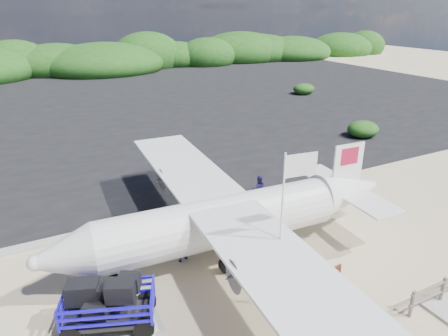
# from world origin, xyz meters

# --- Properties ---
(ground) EXTENTS (160.00, 160.00, 0.00)m
(ground) POSITION_xyz_m (0.00, 0.00, 0.00)
(ground) COLOR beige
(asphalt_apron) EXTENTS (90.00, 50.00, 0.04)m
(asphalt_apron) POSITION_xyz_m (0.00, 30.00, 0.00)
(asphalt_apron) COLOR #B2B2B2
(asphalt_apron) RESTS_ON ground
(vegetation_band) EXTENTS (124.00, 8.00, 4.40)m
(vegetation_band) POSITION_xyz_m (0.00, 55.00, 0.00)
(vegetation_band) COLOR #B2B2B2
(vegetation_band) RESTS_ON ground
(baggage_cart) EXTENTS (3.41, 2.66, 1.50)m
(baggage_cart) POSITION_xyz_m (-5.68, -0.94, 0.00)
(baggage_cart) COLOR #180ED5
(baggage_cart) RESTS_ON ground
(flagpole) EXTENTS (1.14, 0.58, 5.47)m
(flagpole) POSITION_xyz_m (-0.53, -2.56, 0.00)
(flagpole) COLOR white
(flagpole) RESTS_ON ground
(signboard) EXTENTS (1.58, 0.28, 1.30)m
(signboard) POSITION_xyz_m (0.92, -3.17, 0.00)
(signboard) COLOR #592519
(signboard) RESTS_ON ground
(crew_a) EXTENTS (0.67, 0.56, 1.59)m
(crew_a) POSITION_xyz_m (-2.38, 1.26, 0.79)
(crew_a) COLOR #1C1756
(crew_a) RESTS_ON ground
(crew_b) EXTENTS (0.89, 0.80, 1.51)m
(crew_b) POSITION_xyz_m (2.92, 4.15, 0.75)
(crew_b) COLOR #1C1756
(crew_b) RESTS_ON ground
(aircraft_large) EXTENTS (18.06, 18.06, 5.13)m
(aircraft_large) POSITION_xyz_m (10.43, 19.00, 0.00)
(aircraft_large) COLOR #B2B2B2
(aircraft_large) RESTS_ON ground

